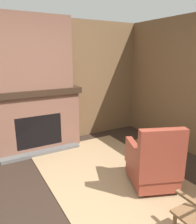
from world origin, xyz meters
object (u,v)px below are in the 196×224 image
(armchair, at_px, (153,164))
(oil_lamp_vase, at_px, (19,85))
(decorative_plate_on_mantel, at_px, (38,81))
(storage_case, at_px, (61,83))
(firewood_stack, at_px, (143,145))

(armchair, relative_size, oil_lamp_vase, 3.75)
(armchair, relative_size, decorative_plate_on_mantel, 3.48)
(armchair, xyz_separation_m, storage_case, (-2.10, -0.51, 0.90))
(storage_case, bearing_deg, decorative_plate_on_mantel, -92.67)
(storage_case, bearing_deg, firewood_stack, 47.83)
(oil_lamp_vase, height_order, decorative_plate_on_mantel, decorative_plate_on_mantel)
(oil_lamp_vase, xyz_separation_m, storage_case, (0.00, 0.79, -0.02))
(oil_lamp_vase, height_order, storage_case, oil_lamp_vase)
(armchair, xyz_separation_m, firewood_stack, (-1.00, 0.70, -0.25))
(firewood_stack, relative_size, decorative_plate_on_mantel, 1.70)
(oil_lamp_vase, distance_m, decorative_plate_on_mantel, 0.36)
(firewood_stack, xyz_separation_m, decorative_plate_on_mantel, (-1.12, -1.64, 1.22))
(oil_lamp_vase, bearing_deg, armchair, 31.77)
(firewood_stack, distance_m, storage_case, 2.00)
(firewood_stack, height_order, storage_case, storage_case)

